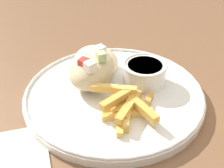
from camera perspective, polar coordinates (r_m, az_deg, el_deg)
The scene contains 7 objects.
table at distance 0.61m, azimuth -0.99°, elevation -5.96°, with size 1.49×1.49×0.77m.
napkin at distance 0.47m, azimuth -15.76°, elevation -13.02°, with size 0.14×0.10×0.00m.
plate at distance 0.55m, azimuth 0.00°, elevation -2.08°, with size 0.32×0.32×0.02m.
pita_sandwich_near at distance 0.56m, azimuth -3.70°, elevation 2.68°, with size 0.13×0.13×0.07m.
pita_sandwich_far at distance 0.59m, azimuth -2.97°, elevation 4.19°, with size 0.12×0.10×0.06m.
fries_pile at distance 0.50m, azimuth 2.57°, elevation -4.12°, with size 0.12×0.11×0.03m.
sauce_ramekin at distance 0.56m, azimuth 5.98°, elevation 2.17°, with size 0.08×0.08×0.04m.
Camera 1 is at (0.41, -0.23, 1.11)m, focal length 50.00 mm.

